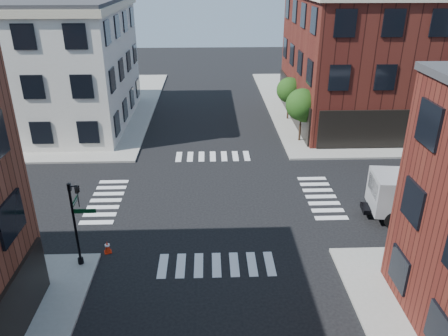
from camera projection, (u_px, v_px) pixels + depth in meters
ground at (214, 199)px, 28.38m from camera, size 120.00×120.00×0.00m
sidewalk_ne at (401, 103)px, 48.13m from camera, size 30.00×30.00×0.15m
sidewalk_nw at (15, 107)px, 46.73m from camera, size 30.00×30.00×0.15m
building_ne at (428, 57)px, 41.11m from camera, size 25.00×16.00×12.00m
building_nw at (4, 66)px, 40.00m from camera, size 22.00×16.00×11.00m
tree_near at (302, 106)px, 36.38m from camera, size 2.69×2.69×4.49m
tree_far at (290, 91)px, 41.95m from camera, size 2.43×2.43×4.07m
signal_pole at (76, 215)px, 20.90m from camera, size 1.29×1.24×4.60m
traffic_cone at (107, 247)px, 22.87m from camera, size 0.47×0.47×0.69m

